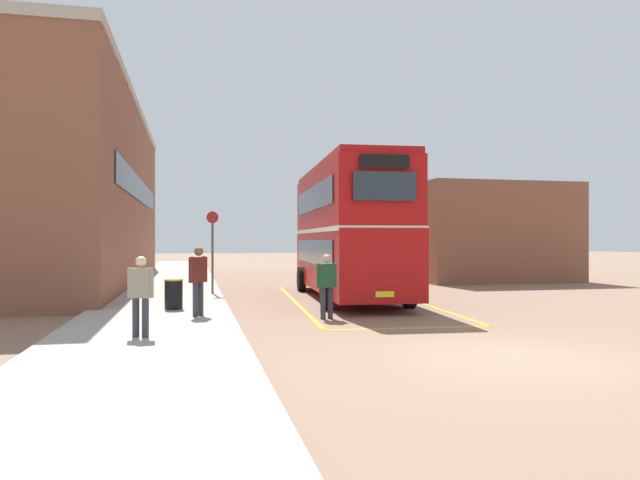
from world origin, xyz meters
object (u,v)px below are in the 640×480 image
at_px(bus_stop_sign, 212,245).
at_px(pedestrian_waiting_near, 198,275).
at_px(pedestrian_waiting_far, 141,290).
at_px(single_deck_bus, 340,247).
at_px(litter_bin, 174,294).
at_px(double_decker_bus, 348,229).
at_px(pedestrian_boarding, 327,281).

bearing_deg(bus_stop_sign, pedestrian_waiting_near, -95.21).
bearing_deg(pedestrian_waiting_far, single_deck_bus, 66.12).
bearing_deg(pedestrian_waiting_near, litter_bin, 111.87).
distance_m(pedestrian_waiting_far, bus_stop_sign, 9.65).
distance_m(litter_bin, bus_stop_sign, 5.06).
height_order(double_decker_bus, litter_bin, double_decker_bus).
distance_m(pedestrian_boarding, pedestrian_waiting_far, 5.35).
bearing_deg(litter_bin, pedestrian_waiting_near, -68.13).
bearing_deg(litter_bin, pedestrian_boarding, -25.63).
relative_size(single_deck_bus, pedestrian_boarding, 5.51).
bearing_deg(pedestrian_waiting_far, litter_bin, 83.89).
bearing_deg(pedestrian_boarding, bus_stop_sign, 112.81).
height_order(double_decker_bus, bus_stop_sign, double_decker_bus).
xyz_separation_m(pedestrian_waiting_far, bus_stop_sign, (1.76, 9.45, 0.85)).
relative_size(pedestrian_waiting_near, litter_bin, 2.11).
xyz_separation_m(litter_bin, bus_stop_sign, (1.25, 4.70, 1.37)).
relative_size(double_decker_bus, pedestrian_boarding, 5.96).
bearing_deg(pedestrian_waiting_far, double_decker_bus, 50.45).
relative_size(double_decker_bus, single_deck_bus, 1.08).
xyz_separation_m(single_deck_bus, pedestrian_waiting_near, (-8.87, -19.61, -0.44)).
distance_m(double_decker_bus, litter_bin, 7.06).
height_order(single_deck_bus, pedestrian_boarding, single_deck_bus).
distance_m(single_deck_bus, bus_stop_sign, 15.62).
distance_m(double_decker_bus, single_deck_bus, 15.23).
bearing_deg(double_decker_bus, pedestrian_waiting_far, -129.55).
relative_size(pedestrian_waiting_near, pedestrian_waiting_far, 1.09).
bearing_deg(pedestrian_boarding, single_deck_bus, 74.56).
relative_size(double_decker_bus, pedestrian_waiting_near, 5.74).
xyz_separation_m(pedestrian_waiting_near, pedestrian_waiting_far, (-1.18, -3.08, -0.11)).
relative_size(pedestrian_boarding, litter_bin, 2.03).
bearing_deg(single_deck_bus, double_decker_bus, -103.40).
bearing_deg(pedestrian_boarding, double_decker_bus, 68.86).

